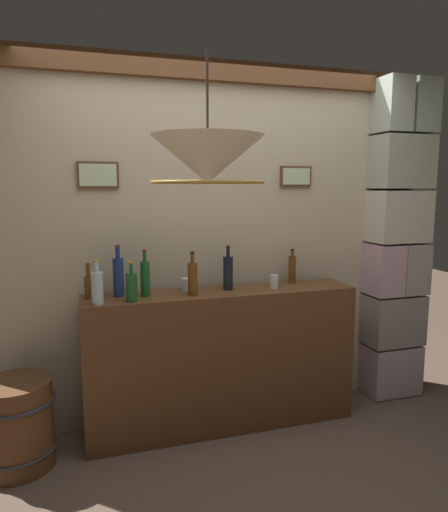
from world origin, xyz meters
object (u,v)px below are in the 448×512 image
object	(u,v)px
liquor_bottle_rum	(228,272)
glass_tumbler_highball	(274,282)
liquor_bottle_amaro	(89,286)
glass_tumbler_rocks	(188,284)
wooden_barrel	(16,424)
liquor_bottle_bourbon	(132,286)
liquor_bottle_vodka	(145,278)
liquor_bottle_whiskey	(193,278)
liquor_bottle_sherry	(118,276)
liquor_bottle_brandy	(97,287)
pendant_lamp	(208,161)
liquor_bottle_tequila	(292,269)

from	to	relation	value
liquor_bottle_rum	glass_tumbler_highball	world-z (taller)	liquor_bottle_rum
liquor_bottle_amaro	glass_tumbler_rocks	xyz separation A→B (m)	(0.65, 0.03, -0.04)
liquor_bottle_amaro	wooden_barrel	size ratio (longest dim) A/B	0.43
liquor_bottle_bourbon	liquor_bottle_vodka	size ratio (longest dim) A/B	0.83
liquor_bottle_amaro	glass_tumbler_rocks	size ratio (longest dim) A/B	2.65
liquor_bottle_rum	glass_tumbler_highball	bearing A→B (deg)	-12.21
liquor_bottle_whiskey	liquor_bottle_sherry	distance (m)	0.48
liquor_bottle_sherry	liquor_bottle_rum	bearing A→B (deg)	-1.70
liquor_bottle_rum	glass_tumbler_highball	distance (m)	0.33
liquor_bottle_rum	wooden_barrel	world-z (taller)	liquor_bottle_rum
liquor_bottle_bourbon	glass_tumbler_highball	distance (m)	1.00
liquor_bottle_amaro	liquor_bottle_rum	bearing A→B (deg)	-1.07
liquor_bottle_amaro	glass_tumbler_highball	distance (m)	1.25
liquor_bottle_vodka	liquor_bottle_brandy	world-z (taller)	liquor_bottle_vodka
liquor_bottle_brandy	glass_tumbler_rocks	bearing A→B (deg)	18.71
liquor_bottle_bourbon	wooden_barrel	bearing A→B (deg)	179.71
pendant_lamp	liquor_bottle_tequila	bearing A→B (deg)	47.10
liquor_bottle_bourbon	liquor_bottle_tequila	world-z (taller)	liquor_bottle_tequila
liquor_bottle_vodka	pendant_lamp	distance (m)	1.15
liquor_bottle_bourbon	liquor_bottle_tequila	xyz separation A→B (m)	(1.19, 0.21, 0.01)
glass_tumbler_highball	wooden_barrel	bearing A→B (deg)	-177.64
liquor_bottle_brandy	glass_tumbler_highball	world-z (taller)	liquor_bottle_brandy
liquor_bottle_amaro	wooden_barrel	world-z (taller)	liquor_bottle_amaro
liquor_bottle_tequila	liquor_bottle_amaro	xyz separation A→B (m)	(-1.44, -0.05, -0.02)
liquor_bottle_rum	glass_tumbler_rocks	world-z (taller)	liquor_bottle_rum
liquor_bottle_bourbon	liquor_bottle_vodka	bearing A→B (deg)	50.35
pendant_lamp	wooden_barrel	bearing A→B (deg)	141.87
liquor_bottle_tequila	pendant_lamp	bearing A→B (deg)	-132.90
liquor_bottle_tequila	glass_tumbler_rocks	distance (m)	0.79
liquor_bottle_bourbon	liquor_bottle_tequila	size ratio (longest dim) A/B	0.99
liquor_bottle_bourbon	glass_tumbler_rocks	xyz separation A→B (m)	(0.40, 0.19, -0.05)
liquor_bottle_bourbon	wooden_barrel	world-z (taller)	liquor_bottle_bourbon
liquor_bottle_tequila	pendant_lamp	xyz separation A→B (m)	(-0.91, -0.98, 0.72)
liquor_bottle_whiskey	glass_tumbler_rocks	xyz separation A→B (m)	(-0.00, 0.14, -0.07)
liquor_bottle_whiskey	liquor_bottle_bourbon	distance (m)	0.40
liquor_bottle_sherry	liquor_bottle_rum	xyz separation A→B (m)	(0.74, -0.02, -0.01)
pendant_lamp	liquor_bottle_sherry	bearing A→B (deg)	110.25
liquor_bottle_sherry	liquor_bottle_rum	size ratio (longest dim) A/B	1.06
liquor_bottle_tequila	liquor_bottle_brandy	bearing A→B (deg)	-171.09
liquor_bottle_whiskey	liquor_bottle_sherry	size ratio (longest dim) A/B	0.85
liquor_bottle_vodka	liquor_bottle_rum	xyz separation A→B (m)	(0.57, 0.02, 0.00)
liquor_bottle_bourbon	liquor_bottle_rum	bearing A→B (deg)	11.93
liquor_bottle_sherry	liquor_bottle_tequila	bearing A→B (deg)	2.00
liquor_bottle_bourbon	liquor_bottle_rum	world-z (taller)	liquor_bottle_rum
liquor_bottle_tequila	liquor_bottle_brandy	xyz separation A→B (m)	(-1.40, -0.22, 0.00)
liquor_bottle_brandy	pendant_lamp	xyz separation A→B (m)	(0.49, -0.76, 0.72)
liquor_bottle_bourbon	liquor_bottle_brandy	distance (m)	0.21
liquor_bottle_rum	liquor_bottle_amaro	bearing A→B (deg)	178.93
wooden_barrel	liquor_bottle_rum	bearing A→B (deg)	5.74
pendant_lamp	glass_tumbler_rocks	bearing A→B (deg)	83.02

